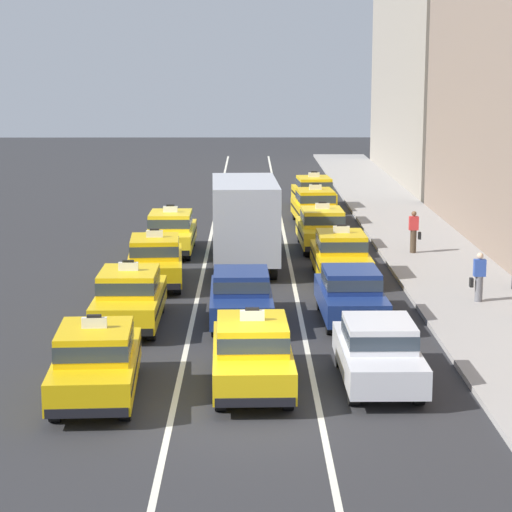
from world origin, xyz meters
TOP-DOWN VIEW (x-y plane):
  - ground_plane at (0.00, 0.00)m, footprint 160.00×160.00m
  - lane_stripe_left_center at (-1.60, 20.00)m, footprint 0.14×80.00m
  - lane_stripe_center_right at (1.60, 20.00)m, footprint 0.14×80.00m
  - sidewalk_curb at (7.20, 15.00)m, footprint 4.00×90.00m
  - taxi_left_nearest at (-3.38, 1.21)m, footprint 2.05×4.65m
  - taxi_left_second at (-3.35, 7.47)m, footprint 1.85×4.57m
  - taxi_left_third at (-3.12, 12.96)m, footprint 2.11×4.67m
  - taxi_left_fourth at (-3.02, 18.69)m, footprint 1.82×4.56m
  - taxi_center_nearest at (0.14, 1.85)m, footprint 1.93×4.60m
  - sedan_center_second at (-0.17, 7.77)m, footprint 1.85×4.33m
  - box_truck_center_third at (-0.12, 16.16)m, footprint 2.49×7.04m
  - sedan_right_nearest at (3.09, 2.09)m, footprint 1.80×4.32m
  - sedan_right_second at (3.03, 7.99)m, footprint 1.86×4.34m
  - taxi_right_third at (3.26, 13.80)m, footprint 1.87×4.58m
  - taxi_right_fourth at (3.00, 19.50)m, footprint 1.92×4.60m
  - taxi_right_fifth at (3.11, 25.66)m, footprint 2.06×4.65m
  - taxi_right_sixth at (3.37, 30.77)m, footprint 2.11×4.67m
  - pedestrian_near_crosswalk at (6.46, 17.97)m, footprint 0.47×0.24m
  - pedestrian_by_storefront at (7.19, 9.86)m, footprint 0.47×0.24m

SIDE VIEW (x-z plane):
  - ground_plane at x=0.00m, z-range 0.00..0.00m
  - lane_stripe_left_center at x=-1.60m, z-range 0.00..0.01m
  - lane_stripe_center_right at x=1.60m, z-range 0.00..0.01m
  - sidewalk_curb at x=7.20m, z-range 0.00..0.15m
  - sedan_center_second at x=-0.17m, z-range 0.06..1.64m
  - sedan_right_nearest at x=3.09m, z-range 0.06..1.64m
  - sedan_right_second at x=3.03m, z-range 0.06..1.64m
  - taxi_left_nearest at x=-3.38m, z-range -0.10..1.86m
  - taxi_left_second at x=-3.35m, z-range -0.10..1.86m
  - taxi_left_third at x=-3.12m, z-range -0.10..1.86m
  - taxi_left_fourth at x=-3.02m, z-range -0.10..1.86m
  - taxi_center_nearest at x=0.14m, z-range -0.10..1.86m
  - taxi_right_third at x=3.26m, z-range -0.10..1.86m
  - taxi_right_fourth at x=3.00m, z-range -0.10..1.86m
  - taxi_right_fifth at x=3.11m, z-range -0.10..1.86m
  - taxi_right_sixth at x=3.37m, z-range -0.10..1.86m
  - pedestrian_by_storefront at x=7.19m, z-range 0.15..1.69m
  - pedestrian_near_crosswalk at x=6.46m, z-range 0.15..1.79m
  - box_truck_center_third at x=-0.12m, z-range 0.14..3.41m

